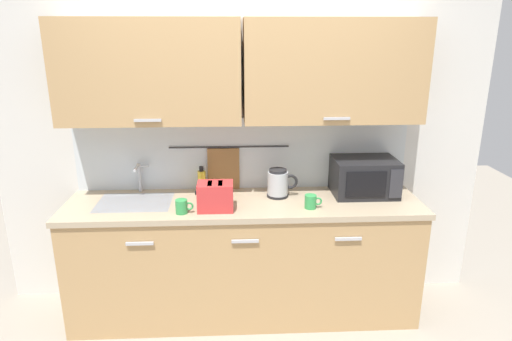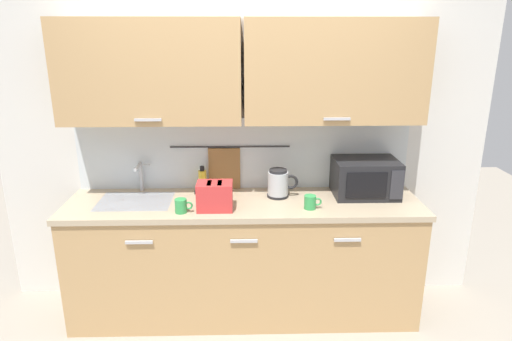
{
  "view_description": "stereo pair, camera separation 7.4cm",
  "coord_description": "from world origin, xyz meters",
  "views": [
    {
      "loc": [
        -0.06,
        -2.69,
        2.06
      ],
      "look_at": [
        0.09,
        0.33,
        1.12
      ],
      "focal_mm": 31.44,
      "sensor_mm": 36.0,
      "label": 1
    },
    {
      "loc": [
        0.01,
        -2.69,
        2.06
      ],
      "look_at": [
        0.09,
        0.33,
        1.12
      ],
      "focal_mm": 31.44,
      "sensor_mm": 36.0,
      "label": 2
    }
  ],
  "objects": [
    {
      "name": "toaster",
      "position": [
        -0.19,
        0.16,
        1.0
      ],
      "size": [
        0.26,
        0.17,
        0.19
      ],
      "color": "red",
      "rests_on": "counter_unit"
    },
    {
      "name": "back_wall_assembly",
      "position": [
        -0.0,
        0.53,
        1.52
      ],
      "size": [
        3.7,
        0.41,
        2.5
      ],
      "color": "silver",
      "rests_on": "ground"
    },
    {
      "name": "mug_by_kettle",
      "position": [
        0.46,
        0.15,
        0.95
      ],
      "size": [
        0.12,
        0.08,
        0.09
      ],
      "color": "green",
      "rests_on": "counter_unit"
    },
    {
      "name": "mug_near_sink",
      "position": [
        -0.42,
        0.1,
        0.95
      ],
      "size": [
        0.12,
        0.08,
        0.09
      ],
      "color": "green",
      "rests_on": "counter_unit"
    },
    {
      "name": "microwave",
      "position": [
        0.89,
        0.41,
        1.04
      ],
      "size": [
        0.46,
        0.35,
        0.27
      ],
      "color": "black",
      "rests_on": "counter_unit"
    },
    {
      "name": "ground",
      "position": [
        0.0,
        0.0,
        0.0
      ],
      "size": [
        8.0,
        8.0,
        0.0
      ],
      "primitive_type": "plane",
      "color": "#9E9384"
    },
    {
      "name": "dish_soap_bottle",
      "position": [
        -0.31,
        0.53,
        0.99
      ],
      "size": [
        0.06,
        0.06,
        0.2
      ],
      "color": "yellow",
      "rests_on": "counter_unit"
    },
    {
      "name": "counter_unit",
      "position": [
        -0.01,
        0.3,
        0.46
      ],
      "size": [
        2.53,
        0.64,
        0.9
      ],
      "color": "tan",
      "rests_on": "ground"
    },
    {
      "name": "sink_faucet",
      "position": [
        -0.77,
        0.53,
        1.04
      ],
      "size": [
        0.09,
        0.17,
        0.22
      ],
      "color": "#B2B5BA",
      "rests_on": "counter_unit"
    },
    {
      "name": "electric_kettle",
      "position": [
        0.26,
        0.39,
        1.0
      ],
      "size": [
        0.23,
        0.16,
        0.21
      ],
      "color": "black",
      "rests_on": "counter_unit"
    }
  ]
}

